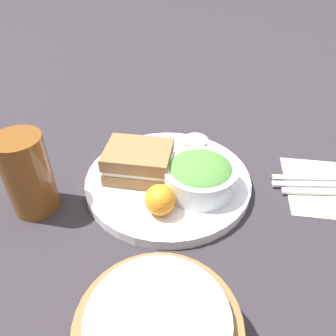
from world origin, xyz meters
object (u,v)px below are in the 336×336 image
dressing_cup (195,148)px  bread_basket (158,336)px  sandwich (138,163)px  salad_bowl (200,175)px  spoon (327,192)px  plate (168,181)px  drink_glass (28,175)px  knife (324,185)px  fork (321,178)px

dressing_cup → bread_basket: size_ratio=0.27×
sandwich → salad_bowl: 0.11m
sandwich → spoon: bearing=-176.9°
plate → sandwich: 0.06m
drink_glass → knife: size_ratio=0.75×
bread_basket → spoon: size_ratio=1.11×
plate → salad_bowl: (-0.06, 0.02, 0.04)m
salad_bowl → spoon: salad_bowl is taller
bread_basket → spoon: bread_basket is taller
salad_bowl → drink_glass: drink_glass is taller
drink_glass → fork: (-0.48, -0.14, -0.06)m
plate → knife: (-0.28, -0.03, -0.00)m
knife → spoon: same height
drink_glass → spoon: (-0.49, -0.10, -0.06)m
drink_glass → spoon: bearing=-168.4°
sandwich → spoon: 0.33m
knife → spoon: (-0.00, 0.02, 0.00)m
salad_bowl → bread_basket: bearing=84.5°
sandwich → knife: (-0.33, -0.04, -0.04)m
salad_bowl → fork: size_ratio=0.71×
plate → bread_basket: bearing=96.3°
dressing_cup → bread_basket: bearing=88.3°
bread_basket → sandwich: bearing=-73.4°
sandwich → spoon: size_ratio=0.72×
sandwich → plate: bearing=-176.0°
salad_bowl → drink_glass: bearing=14.1°
dressing_cup → spoon: bearing=166.7°
fork → spoon: size_ratio=1.11×
sandwich → fork: (-0.33, -0.05, -0.04)m
drink_glass → bread_basket: size_ratio=0.78×
plate → sandwich: bearing=4.0°
knife → plate: bearing=180.0°
bread_basket → fork: bearing=-126.1°
salad_bowl → spoon: bearing=-171.6°
dressing_cup → drink_glass: bearing=31.9°
plate → dressing_cup: 0.09m
knife → fork: bearing=90.0°
drink_glass → bread_basket: bearing=140.5°
dressing_cup → plate: bearing=59.3°
sandwich → salad_bowl: size_ratio=0.92×
salad_bowl → dressing_cup: (0.02, -0.09, -0.01)m
dressing_cup → fork: size_ratio=0.27×
dressing_cup → spoon: (-0.24, 0.06, -0.03)m
sandwich → fork: sandwich is taller
spoon → bread_basket: bearing=-136.3°
sandwich → bread_basket: 0.29m
plate → spoon: (-0.28, -0.01, -0.00)m
salad_bowl → knife: salad_bowl is taller
dressing_cup → drink_glass: (0.25, 0.16, 0.03)m
fork → knife: bearing=-90.0°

